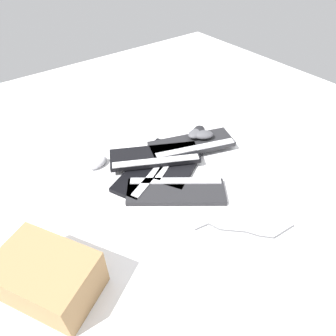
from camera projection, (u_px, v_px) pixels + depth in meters
ground_plane at (171, 185)px, 1.39m from camera, size 3.20×3.20×0.00m
keyboard_0 at (183, 158)px, 1.52m from camera, size 0.46×0.35×0.03m
keyboard_1 at (149, 167)px, 1.47m from camera, size 0.46×0.32×0.03m
keyboard_2 at (176, 191)px, 1.35m from camera, size 0.44×0.39×0.03m
keyboard_3 at (155, 156)px, 1.49m from camera, size 0.46×0.34×0.03m
keyboard_4 at (192, 144)px, 1.56m from camera, size 0.46×0.29×0.03m
mouse_0 at (203, 135)px, 1.57m from camera, size 0.13×0.12×0.04m
mouse_1 at (199, 132)px, 1.58m from camera, size 0.13×0.12×0.04m
mouse_2 at (197, 133)px, 1.58m from camera, size 0.12×0.08×0.04m
mouse_3 at (97, 163)px, 1.49m from camera, size 0.12×0.09×0.04m
cable_0 at (246, 231)px, 1.20m from camera, size 0.34×0.24×0.01m
cardboard_box at (48, 276)px, 0.96m from camera, size 0.34×0.38×0.16m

